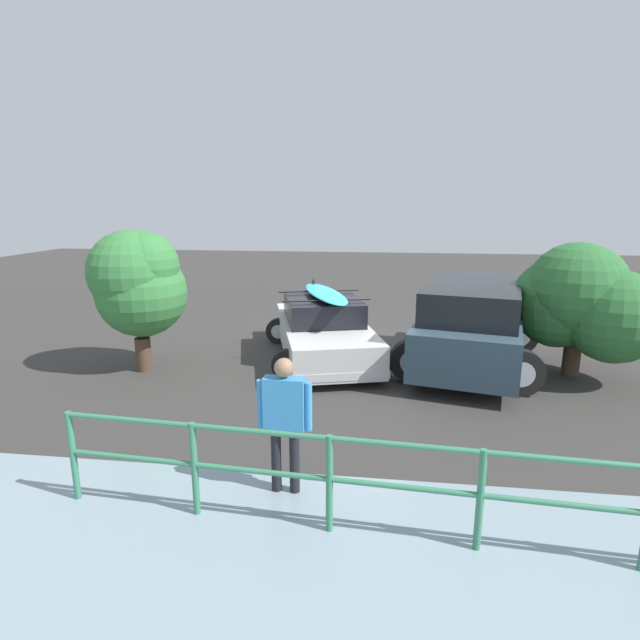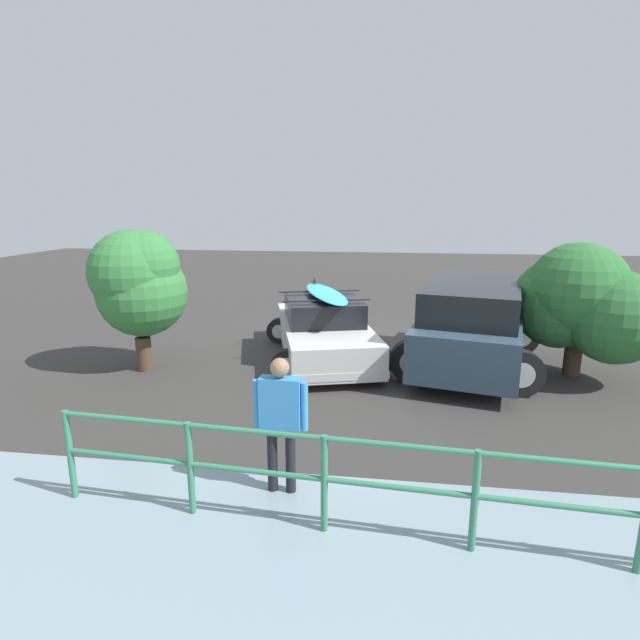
{
  "view_description": "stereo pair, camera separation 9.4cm",
  "coord_description": "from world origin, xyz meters",
  "px_view_note": "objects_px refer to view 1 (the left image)",
  "views": [
    {
      "loc": [
        -0.56,
        10.62,
        3.18
      ],
      "look_at": [
        0.63,
        1.29,
        0.95
      ],
      "focal_mm": 28.0,
      "sensor_mm": 36.0,
      "label": 1
    },
    {
      "loc": [
        -0.65,
        10.61,
        3.18
      ],
      "look_at": [
        0.63,
        1.29,
        0.95
      ],
      "focal_mm": 28.0,
      "sensor_mm": 36.0,
      "label": 2
    }
  ],
  "objects_px": {
    "sedan_car": "(323,329)",
    "suv_car": "(472,323)",
    "bush_near_left": "(138,278)",
    "bush_near_right": "(584,299)",
    "person_bystander": "(285,413)"
  },
  "relations": [
    {
      "from": "bush_near_left",
      "to": "suv_car",
      "type": "bearing_deg",
      "value": -171.15
    },
    {
      "from": "suv_car",
      "to": "bush_near_right",
      "type": "bearing_deg",
      "value": 167.5
    },
    {
      "from": "bush_near_right",
      "to": "sedan_car",
      "type": "bearing_deg",
      "value": -7.46
    },
    {
      "from": "suv_car",
      "to": "person_bystander",
      "type": "distance_m",
      "value": 5.54
    },
    {
      "from": "bush_near_left",
      "to": "bush_near_right",
      "type": "bearing_deg",
      "value": -176.03
    },
    {
      "from": "sedan_car",
      "to": "person_bystander",
      "type": "relative_size",
      "value": 2.78
    },
    {
      "from": "bush_near_left",
      "to": "bush_near_right",
      "type": "relative_size",
      "value": 1.08
    },
    {
      "from": "suv_car",
      "to": "person_bystander",
      "type": "bearing_deg",
      "value": 60.02
    },
    {
      "from": "bush_near_right",
      "to": "bush_near_left",
      "type": "bearing_deg",
      "value": 3.97
    },
    {
      "from": "suv_car",
      "to": "bush_near_right",
      "type": "distance_m",
      "value": 2.0
    },
    {
      "from": "sedan_car",
      "to": "bush_near_left",
      "type": "relative_size",
      "value": 1.62
    },
    {
      "from": "sedan_car",
      "to": "suv_car",
      "type": "bearing_deg",
      "value": 175.8
    },
    {
      "from": "person_bystander",
      "to": "bush_near_right",
      "type": "bearing_deg",
      "value": -136.57
    },
    {
      "from": "sedan_car",
      "to": "suv_car",
      "type": "height_order",
      "value": "suv_car"
    },
    {
      "from": "person_bystander",
      "to": "sedan_car",
      "type": "bearing_deg",
      "value": -87.97
    }
  ]
}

